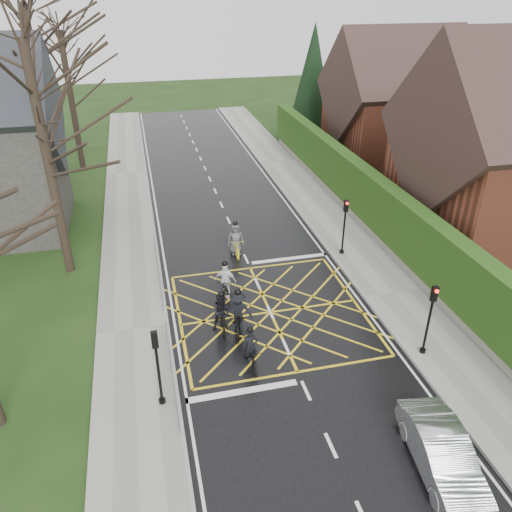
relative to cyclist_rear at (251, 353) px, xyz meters
name	(u,v)px	position (x,y,z in m)	size (l,w,h in m)	color
ground	(270,312)	(1.63, 3.17, -0.57)	(120.00, 120.00, 0.00)	black
road	(270,312)	(1.63, 3.17, -0.57)	(9.00, 80.00, 0.01)	black
sidewalk_right	(393,294)	(7.63, 3.17, -0.50)	(3.00, 80.00, 0.15)	gray
sidewalk_left	(133,330)	(-4.37, 3.17, -0.50)	(3.00, 80.00, 0.15)	gray
stone_wall	(373,230)	(9.38, 9.17, -0.22)	(0.50, 38.00, 0.70)	slate
hedge	(377,202)	(9.38, 9.17, 1.53)	(0.90, 38.00, 2.80)	#193D10
house_far	(395,108)	(16.38, 21.17, 3.79)	(9.80, 8.80, 10.30)	brown
conifer	(313,83)	(12.38, 29.17, 4.42)	(4.60, 4.60, 10.00)	black
tree_near	(38,114)	(-7.37, 9.17, 7.34)	(9.24, 9.24, 11.44)	black
tree_mid	(36,69)	(-8.37, 17.17, 8.06)	(10.08, 10.08, 12.48)	black
tree_far	(67,73)	(-7.67, 25.17, 6.62)	(8.40, 8.40, 10.40)	black
railing_south	(171,367)	(-3.02, -0.33, 0.21)	(0.05, 5.04, 1.03)	slate
railing_north	(158,266)	(-3.02, 7.17, 0.21)	(0.05, 6.04, 1.03)	slate
traffic_light_ne	(344,228)	(6.73, 7.37, 1.09)	(0.24, 0.31, 3.21)	black
traffic_light_se	(429,321)	(6.73, -1.03, 1.09)	(0.24, 0.31, 3.21)	black
traffic_light_sw	(158,369)	(-3.47, -1.32, 1.09)	(0.24, 0.31, 3.21)	black
cyclist_rear	(251,353)	(0.00, 0.00, 0.00)	(0.71, 1.85, 1.77)	black
cyclist_back	(222,316)	(-0.66, 2.46, 0.14)	(0.88, 1.91, 1.89)	black
cyclist_mid	(238,316)	(-0.01, 2.21, 0.18)	(1.34, 2.22, 2.05)	black
cyclist_front	(226,285)	(-0.08, 4.82, 0.13)	(1.28, 1.97, 1.92)	black
cyclist_lead	(236,243)	(1.23, 8.86, 0.09)	(0.88, 2.00, 1.91)	yellow
car	(442,454)	(4.49, -5.93, 0.10)	(1.43, 4.11, 1.35)	silver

